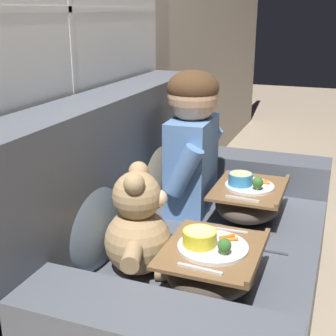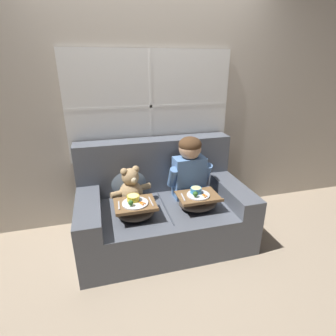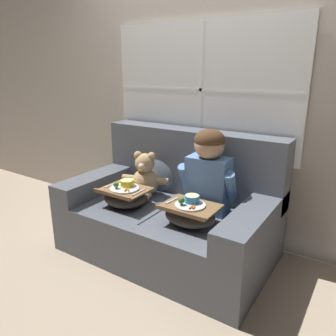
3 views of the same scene
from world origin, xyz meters
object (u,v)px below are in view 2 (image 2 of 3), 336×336
(throw_pillow_behind_child, at_px, (183,173))
(lap_tray_child, at_px, (198,201))
(throw_pillow_behind_teddy, at_px, (128,179))
(teddy_bear, at_px, (131,188))
(lap_tray_teddy, at_px, (135,210))
(couch, at_px, (161,207))
(child_figure, at_px, (189,165))

(throw_pillow_behind_child, bearing_deg, lap_tray_child, -90.09)
(throw_pillow_behind_teddy, height_order, teddy_bear, throw_pillow_behind_teddy)
(lap_tray_child, relative_size, lap_tray_teddy, 1.05)
(throw_pillow_behind_child, xyz_separation_m, lap_tray_teddy, (-0.60, -0.46, -0.11))
(couch, bearing_deg, child_figure, 4.19)
(child_figure, distance_m, lap_tray_child, 0.38)
(couch, distance_m, throw_pillow_behind_teddy, 0.45)
(couch, relative_size, child_figure, 2.56)
(throw_pillow_behind_teddy, bearing_deg, throw_pillow_behind_child, 0.00)
(throw_pillow_behind_teddy, bearing_deg, lap_tray_teddy, -90.08)
(couch, height_order, throw_pillow_behind_child, couch)
(child_figure, relative_size, teddy_bear, 1.54)
(lap_tray_teddy, bearing_deg, throw_pillow_behind_teddy, 89.92)
(child_figure, height_order, lap_tray_teddy, child_figure)
(throw_pillow_behind_child, distance_m, lap_tray_child, 0.47)
(lap_tray_child, bearing_deg, throw_pillow_behind_teddy, 142.37)
(couch, relative_size, teddy_bear, 3.95)
(throw_pillow_behind_teddy, relative_size, teddy_bear, 1.01)
(throw_pillow_behind_child, xyz_separation_m, child_figure, (0.00, -0.19, 0.17))
(teddy_bear, bearing_deg, lap_tray_child, -23.86)
(teddy_bear, bearing_deg, throw_pillow_behind_teddy, 90.47)
(throw_pillow_behind_teddy, xyz_separation_m, lap_tray_child, (0.60, -0.46, -0.11))
(lap_tray_teddy, bearing_deg, child_figure, 24.05)
(lap_tray_child, distance_m, lap_tray_teddy, 0.60)
(throw_pillow_behind_child, bearing_deg, lap_tray_teddy, -142.44)
(couch, xyz_separation_m, lap_tray_teddy, (-0.30, -0.25, 0.15))
(couch, distance_m, lap_tray_teddy, 0.42)
(couch, distance_m, child_figure, 0.52)
(couch, relative_size, throw_pillow_behind_teddy, 3.90)
(teddy_bear, relative_size, lap_tray_teddy, 1.13)
(throw_pillow_behind_child, height_order, lap_tray_teddy, throw_pillow_behind_child)
(lap_tray_child, bearing_deg, teddy_bear, 156.14)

